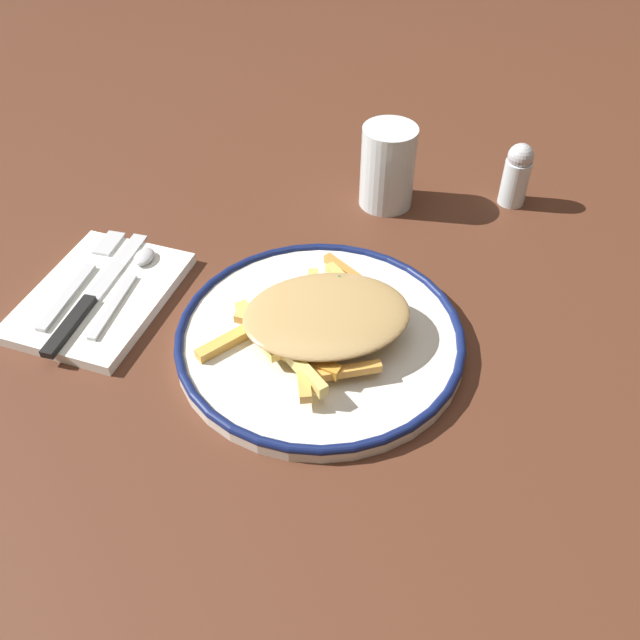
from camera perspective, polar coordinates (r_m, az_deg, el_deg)
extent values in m
plane|color=#4F2A1B|center=(0.71, 0.00, -1.97)|extent=(2.60, 2.60, 0.00)
cylinder|color=silver|center=(0.71, 0.00, -1.58)|extent=(0.30, 0.30, 0.01)
torus|color=#111C4D|center=(0.70, 0.00, -1.17)|extent=(0.30, 0.30, 0.01)
cube|color=gold|center=(0.72, -2.36, 0.81)|extent=(0.05, 0.08, 0.01)
cube|color=#ECC65B|center=(0.69, -5.21, -0.84)|extent=(0.07, 0.06, 0.01)
cube|color=#F1B95A|center=(0.72, -0.39, 1.98)|extent=(0.05, 0.08, 0.01)
cube|color=gold|center=(0.70, -1.37, 0.85)|extent=(0.06, 0.06, 0.01)
cube|color=#DFC767|center=(0.64, -1.35, -4.24)|extent=(0.06, 0.05, 0.01)
cube|color=tan|center=(0.69, -3.75, -0.42)|extent=(0.09, 0.02, 0.01)
cube|color=gold|center=(0.68, -0.67, -1.23)|extent=(0.07, 0.02, 0.01)
cube|color=gold|center=(0.65, 2.38, -4.27)|extent=(0.06, 0.04, 0.01)
cube|color=#F7BF53|center=(0.69, 3.70, 0.15)|extent=(0.05, 0.07, 0.01)
cube|color=#DFBB5B|center=(0.73, 2.71, 2.58)|extent=(0.08, 0.06, 0.01)
cube|color=gold|center=(0.71, 0.12, -0.30)|extent=(0.05, 0.06, 0.01)
cube|color=gold|center=(0.69, -7.90, -1.85)|extent=(0.04, 0.06, 0.01)
cube|color=gold|center=(0.70, 5.21, 0.17)|extent=(0.01, 0.07, 0.01)
cube|color=orange|center=(0.65, -0.94, -3.50)|extent=(0.07, 0.02, 0.01)
cube|color=gold|center=(0.65, -1.49, -3.99)|extent=(0.05, 0.08, 0.01)
cube|color=#C88337|center=(0.77, 2.37, 3.84)|extent=(0.08, 0.05, 0.01)
cube|color=#E8A84C|center=(0.70, -1.13, -1.17)|extent=(0.07, 0.03, 0.01)
cube|color=#C68F43|center=(0.71, 3.19, 0.76)|extent=(0.08, 0.05, 0.01)
ellipsoid|color=tan|center=(0.68, 0.51, 0.36)|extent=(0.21, 0.20, 0.02)
cube|color=#395D21|center=(0.64, 1.53, -2.09)|extent=(0.00, 0.00, 0.00)
cube|color=#266631|center=(0.72, 1.27, 3.72)|extent=(0.00, 0.00, 0.00)
cube|color=#23652D|center=(0.66, 0.67, -0.47)|extent=(0.00, 0.00, 0.00)
cube|color=#236A19|center=(0.71, -0.06, 2.94)|extent=(0.00, 0.00, 0.00)
cube|color=#265F25|center=(0.65, 0.39, -1.43)|extent=(0.00, 0.00, 0.00)
cube|color=white|center=(0.80, -17.98, 1.93)|extent=(0.15, 0.20, 0.01)
cube|color=silver|center=(0.79, -20.45, 1.86)|extent=(0.03, 0.11, 0.01)
cube|color=silver|center=(0.86, -17.27, 6.15)|extent=(0.03, 0.05, 0.00)
cube|color=black|center=(0.76, -20.28, -0.44)|extent=(0.02, 0.09, 0.01)
cube|color=silver|center=(0.82, -16.63, 4.38)|extent=(0.03, 0.12, 0.00)
cube|color=silver|center=(0.77, -16.96, 1.12)|extent=(0.03, 0.10, 0.00)
ellipsoid|color=silver|center=(0.82, -14.54, 5.16)|extent=(0.03, 0.04, 0.01)
cylinder|color=silver|center=(0.89, 5.70, 12.66)|extent=(0.07, 0.07, 0.11)
cylinder|color=silver|center=(0.93, 16.02, 11.04)|extent=(0.03, 0.03, 0.06)
sphere|color=#B7BABF|center=(0.91, 16.49, 13.03)|extent=(0.03, 0.03, 0.03)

